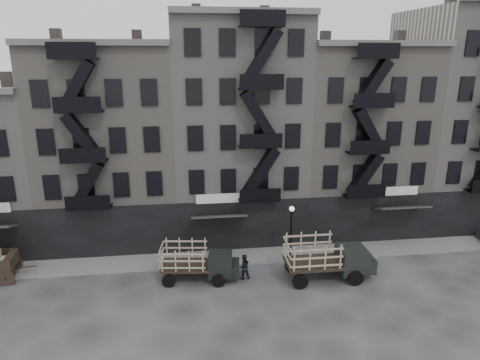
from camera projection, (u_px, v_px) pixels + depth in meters
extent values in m
plane|color=#38383A|center=(255.00, 283.00, 28.17)|extent=(140.00, 140.00, 0.00)
cube|color=slate|center=(247.00, 256.00, 31.71)|extent=(55.00, 2.50, 0.15)
cube|color=#4C4744|center=(4.00, 80.00, 31.91)|extent=(0.70, 0.70, 1.20)
cube|color=gray|center=(113.00, 144.00, 34.30)|extent=(10.00, 10.00, 15.00)
cube|color=black|center=(109.00, 232.00, 31.16)|extent=(10.00, 0.35, 4.00)
cube|color=#595651|center=(90.00, 42.00, 27.20)|extent=(10.00, 0.50, 0.40)
cube|color=#4C4744|center=(62.00, 38.00, 31.61)|extent=(0.70, 0.70, 1.20)
cube|color=#4C4744|center=(138.00, 38.00, 32.29)|extent=(0.70, 0.70, 1.20)
cube|color=gray|center=(236.00, 129.00, 35.24)|extent=(10.00, 10.00, 17.00)
cube|color=black|center=(244.00, 225.00, 32.40)|extent=(10.00, 0.35, 4.00)
cube|color=#595651|center=(245.00, 10.00, 27.86)|extent=(10.00, 0.50, 0.40)
cube|color=#4C4744|center=(197.00, 11.00, 32.27)|extent=(0.70, 0.70, 1.20)
cube|color=#4C4744|center=(268.00, 12.00, 32.95)|extent=(0.70, 0.70, 1.20)
cube|color=gray|center=(352.00, 138.00, 36.76)|extent=(10.00, 10.00, 15.00)
cube|color=black|center=(370.00, 219.00, 33.63)|extent=(10.00, 0.35, 4.00)
cube|color=#595651|center=(388.00, 43.00, 29.67)|extent=(10.00, 0.50, 0.40)
cube|color=#4C4744|center=(323.00, 39.00, 34.08)|extent=(0.70, 0.70, 1.20)
cube|color=#4C4744|center=(388.00, 39.00, 34.76)|extent=(0.70, 0.70, 1.20)
cube|color=gray|center=(462.00, 119.00, 37.57)|extent=(10.00, 10.00, 18.00)
cube|color=#4C4744|center=(445.00, 0.00, 34.45)|extent=(0.70, 0.70, 1.20)
cylinder|color=black|center=(291.00, 236.00, 30.44)|extent=(0.14, 0.14, 4.00)
sphere|color=silver|center=(292.00, 209.00, 29.84)|extent=(0.36, 0.36, 0.36)
cylinder|color=black|center=(6.00, 278.00, 27.67)|extent=(1.09, 0.18, 1.08)
cylinder|color=black|center=(15.00, 264.00, 29.51)|extent=(1.09, 0.18, 1.08)
cube|color=black|center=(12.00, 259.00, 28.39)|extent=(0.61, 1.61, 0.79)
cube|color=black|center=(187.00, 266.00, 28.33)|extent=(3.51, 2.34, 0.17)
cube|color=black|center=(220.00, 264.00, 28.30)|extent=(1.76, 1.92, 1.45)
cube|color=black|center=(234.00, 268.00, 28.39)|extent=(0.95, 1.54, 0.87)
cylinder|color=black|center=(218.00, 281.00, 27.57)|extent=(0.89, 0.32, 0.87)
cylinder|color=black|center=(220.00, 266.00, 29.42)|extent=(0.89, 0.32, 0.87)
cylinder|color=black|center=(169.00, 281.00, 27.56)|extent=(0.89, 0.32, 0.87)
cylinder|color=black|center=(173.00, 266.00, 29.42)|extent=(0.89, 0.32, 0.87)
cube|color=black|center=(314.00, 263.00, 28.33)|extent=(3.81, 2.26, 0.20)
cube|color=black|center=(352.00, 259.00, 28.60)|extent=(1.80, 2.02, 1.67)
cube|color=black|center=(366.00, 263.00, 28.81)|extent=(0.90, 1.68, 1.00)
cylinder|color=black|center=(356.00, 278.00, 27.75)|extent=(1.00, 0.25, 1.00)
cylinder|color=black|center=(343.00, 262.00, 29.87)|extent=(1.00, 0.25, 1.00)
cylinder|color=black|center=(300.00, 282.00, 27.32)|extent=(1.00, 0.25, 1.00)
cylinder|color=black|center=(292.00, 265.00, 29.44)|extent=(1.00, 0.25, 1.00)
imported|color=black|center=(244.00, 267.00, 28.46)|extent=(0.92, 0.75, 1.75)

